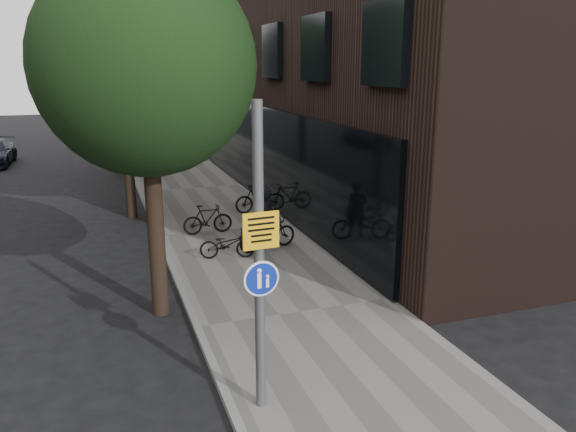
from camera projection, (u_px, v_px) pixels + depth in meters
name	position (u px, v px, depth m)	size (l,w,h in m)	color
ground	(357.00, 403.00, 9.13)	(120.00, 120.00, 0.00)	black
sidewalk	(229.00, 231.00, 18.31)	(4.50, 60.00, 0.12)	slate
curb_edge	(159.00, 237.00, 17.59)	(0.15, 60.00, 0.13)	slate
street_tree_near	(149.00, 75.00, 11.22)	(4.40, 4.40, 7.50)	black
street_tree_mid	(123.00, 70.00, 18.97)	(5.00, 5.00, 7.80)	black
street_tree_far	(112.00, 68.00, 27.17)	(5.00, 5.00, 7.80)	black
signpost	(259.00, 262.00, 8.25)	(0.55, 0.16, 4.74)	#595B5E
pedestrian	(265.00, 217.00, 16.38)	(0.64, 0.42, 1.75)	black
parked_bike_facade_near	(267.00, 233.00, 16.19)	(0.65, 1.85, 0.97)	black
parked_bike_facade_far	(258.00, 199.00, 20.23)	(0.48, 1.70, 1.02)	black
parked_bike_curb_near	(227.00, 244.00, 15.46)	(0.53, 1.51, 0.80)	black
parked_bike_curb_far	(208.00, 219.00, 17.69)	(0.44, 1.57, 0.94)	black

